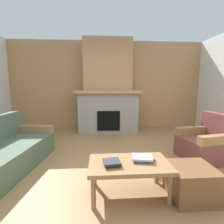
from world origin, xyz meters
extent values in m
plane|color=#9E754C|center=(0.00, 0.00, 0.00)|extent=(9.00, 9.00, 0.00)
cube|color=tan|center=(0.00, 3.00, 1.35)|extent=(6.00, 0.12, 2.70)
cube|color=gray|center=(0.00, 2.59, 0.57)|extent=(1.70, 0.70, 1.15)
cube|color=black|center=(0.00, 2.26, 0.38)|extent=(0.64, 0.08, 0.56)
cube|color=tan|center=(0.00, 2.54, 1.19)|extent=(1.90, 0.82, 0.08)
cube|color=tan|center=(0.00, 2.69, 1.97)|extent=(1.40, 0.50, 1.47)
cube|color=#4C604C|center=(-1.76, 0.26, 0.20)|extent=(1.09, 1.90, 0.40)
cube|color=#997047|center=(-1.64, 1.07, 0.48)|extent=(0.85, 0.28, 0.15)
cube|color=brown|center=(1.69, 0.42, 0.20)|extent=(0.89, 0.89, 0.40)
cube|color=brown|center=(2.00, 0.48, 0.62)|extent=(0.28, 0.77, 0.45)
cube|color=#997047|center=(1.64, 0.73, 0.48)|extent=(0.77, 0.28, 0.15)
cube|color=#997047|center=(1.75, 0.12, 0.48)|extent=(0.77, 0.28, 0.15)
cube|color=#997047|center=(0.12, -0.56, 0.41)|extent=(1.00, 0.60, 0.05)
cylinder|color=#997047|center=(-0.32, -0.80, 0.19)|extent=(0.06, 0.06, 0.38)
cylinder|color=#997047|center=(0.56, -0.80, 0.19)|extent=(0.06, 0.06, 0.38)
cylinder|color=#997047|center=(-0.32, -0.32, 0.19)|extent=(0.06, 0.06, 0.38)
cylinder|color=#997047|center=(0.56, -0.32, 0.19)|extent=(0.06, 0.06, 0.38)
cube|color=brown|center=(0.88, -0.67, 0.20)|extent=(0.52, 0.52, 0.40)
cube|color=#2D2D33|center=(-0.10, -0.61, 0.44)|extent=(0.21, 0.18, 0.03)
cube|color=#2D2D33|center=(-0.10, -0.61, 0.47)|extent=(0.22, 0.22, 0.03)
cube|color=#335699|center=(0.32, -0.51, 0.44)|extent=(0.28, 0.22, 0.03)
cube|color=beige|center=(0.30, -0.51, 0.47)|extent=(0.29, 0.25, 0.03)
camera|label=1|loc=(-0.23, -2.61, 1.39)|focal=28.28mm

